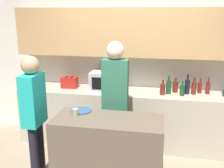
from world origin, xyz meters
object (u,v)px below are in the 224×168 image
(bottle_3, at_px, (182,90))
(bottle_7, at_px, (208,88))
(microwave, at_px, (107,81))
(cup_0, at_px, (75,112))
(bottle_5, at_px, (194,88))
(person_left, at_px, (115,94))
(bottle_1, at_px, (169,87))
(bottle_2, at_px, (175,87))
(person_center, at_px, (34,110))
(bottle_6, at_px, (200,87))
(plate_on_island, at_px, (81,111))
(bottle_0, at_px, (162,89))
(bottle_4, at_px, (187,87))
(toaster, at_px, (70,82))

(bottle_3, distance_m, bottle_7, 0.43)
(microwave, bearing_deg, cup_0, -95.89)
(bottle_5, xyz_separation_m, person_left, (-1.10, -0.72, 0.05))
(bottle_1, bearing_deg, bottle_2, 46.34)
(bottle_1, xyz_separation_m, cup_0, (-1.10, -1.20, -0.04))
(microwave, relative_size, person_center, 0.32)
(bottle_6, bearing_deg, microwave, -176.30)
(bottle_2, xyz_separation_m, plate_on_island, (-1.19, -1.15, -0.06))
(bottle_0, height_order, bottle_6, bottle_6)
(microwave, relative_size, bottle_6, 2.21)
(bottle_4, bearing_deg, bottle_7, 10.62)
(person_center, bearing_deg, microwave, 152.55)
(bottle_7, relative_size, person_left, 0.15)
(toaster, distance_m, bottle_0, 1.53)
(microwave, bearing_deg, bottle_7, 2.48)
(bottle_1, xyz_separation_m, bottle_2, (0.11, 0.11, -0.02))
(bottle_5, distance_m, plate_on_island, 1.82)
(microwave, height_order, bottle_4, bottle_4)
(bottle_4, xyz_separation_m, plate_on_island, (-1.36, -1.09, -0.08))
(bottle_0, height_order, person_left, person_left)
(bottle_3, relative_size, plate_on_island, 0.86)
(bottle_0, height_order, plate_on_island, bottle_0)
(bottle_5, xyz_separation_m, person_center, (-2.01, -1.27, -0.03))
(person_left, bearing_deg, plate_on_island, 44.14)
(bottle_2, height_order, bottle_6, same)
(bottle_3, bearing_deg, microwave, 175.04)
(bottle_5, relative_size, person_center, 0.16)
(bottle_5, bearing_deg, bottle_1, -172.23)
(cup_0, bearing_deg, bottle_6, 40.05)
(bottle_5, xyz_separation_m, plate_on_island, (-1.46, -1.09, -0.07))
(bottle_5, height_order, person_left, person_left)
(bottle_3, bearing_deg, bottle_1, 163.04)
(bottle_3, bearing_deg, bottle_0, -179.11)
(plate_on_island, bearing_deg, bottle_6, 36.86)
(toaster, relative_size, bottle_7, 0.99)
(bottle_2, height_order, cup_0, bottle_2)
(bottle_6, xyz_separation_m, cup_0, (-1.58, -1.33, -0.02))
(bottle_2, distance_m, person_left, 1.13)
(microwave, distance_m, bottle_4, 1.26)
(cup_0, relative_size, person_center, 0.05)
(microwave, xyz_separation_m, cup_0, (-0.13, -1.24, -0.08))
(bottle_6, xyz_separation_m, person_center, (-2.11, -1.35, -0.02))
(bottle_6, height_order, bottle_7, bottle_7)
(bottle_0, bearing_deg, bottle_4, 17.26)
(bottle_6, bearing_deg, bottle_2, -176.45)
(bottle_0, height_order, person_center, person_center)
(bottle_4, xyz_separation_m, person_left, (-1.00, -0.72, 0.04))
(bottle_4, height_order, bottle_7, bottle_4)
(bottle_3, xyz_separation_m, person_center, (-1.83, -1.15, -0.02))
(bottle_5, relative_size, person_left, 0.15)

